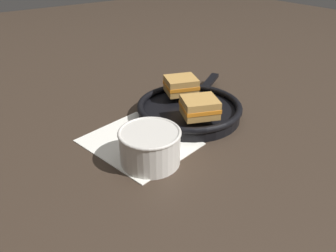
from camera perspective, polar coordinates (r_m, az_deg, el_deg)
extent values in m
plane|color=#382B21|center=(0.82, -0.14, -2.17)|extent=(4.00, 4.00, 0.00)
cube|color=white|center=(0.81, -5.09, -2.77)|extent=(0.29, 0.26, 0.00)
cylinder|color=silver|center=(0.72, -3.16, -3.69)|extent=(0.13, 0.13, 0.08)
cylinder|color=orange|center=(0.71, -3.21, -1.94)|extent=(0.12, 0.12, 0.01)
torus|color=silver|center=(0.70, -3.24, -1.17)|extent=(0.14, 0.14, 0.01)
cube|color=silver|center=(0.83, -3.80, -1.33)|extent=(0.11, 0.05, 0.01)
ellipsoid|color=silver|center=(0.76, -2.70, -4.62)|extent=(0.06, 0.05, 0.01)
cylinder|color=black|center=(0.92, 3.69, 2.35)|extent=(0.28, 0.28, 0.02)
torus|color=black|center=(0.91, 3.74, 3.52)|extent=(0.29, 0.29, 0.02)
cube|color=black|center=(1.09, 7.33, 7.73)|extent=(0.09, 0.12, 0.01)
cube|color=#C18E47|center=(0.84, 5.50, 2.45)|extent=(0.10, 0.11, 0.02)
cube|color=orange|center=(0.83, 5.54, 3.30)|extent=(0.11, 0.11, 0.01)
cube|color=#C18E47|center=(0.83, 5.59, 4.17)|extent=(0.10, 0.11, 0.02)
cube|color=#C18E47|center=(0.97, 2.27, 6.36)|extent=(0.10, 0.11, 0.02)
cube|color=orange|center=(0.96, 2.28, 7.12)|extent=(0.11, 0.11, 0.01)
cube|color=#C18E47|center=(0.96, 2.30, 7.90)|extent=(0.10, 0.11, 0.02)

